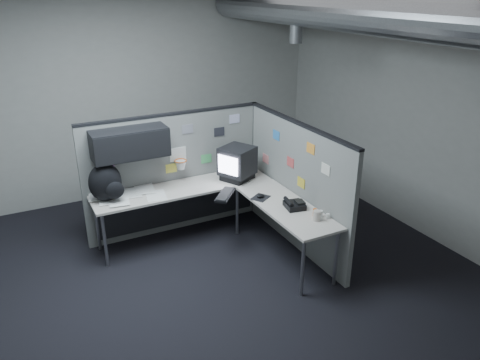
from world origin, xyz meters
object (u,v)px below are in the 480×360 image
keyboard (225,195)px  backpack (106,183)px  desk (210,200)px  monitor (237,163)px  phone (294,205)px

keyboard → backpack: backpack is taller
desk → monitor: bearing=22.9°
keyboard → phone: (0.57, -0.66, 0.02)m
phone → keyboard: bearing=151.2°
monitor → phone: (0.19, -1.08, -0.19)m
desk → phone: (0.69, -0.87, 0.16)m
desk → keyboard: (0.12, -0.21, 0.14)m
monitor → backpack: bearing=-165.8°
desk → keyboard: size_ratio=5.44×
monitor → backpack: (-1.68, 0.10, 0.00)m
desk → phone: size_ratio=8.77×
keyboard → backpack: size_ratio=0.89×
phone → backpack: (-1.88, 1.18, 0.19)m
keyboard → backpack: 1.42m
desk → backpack: backpack is taller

